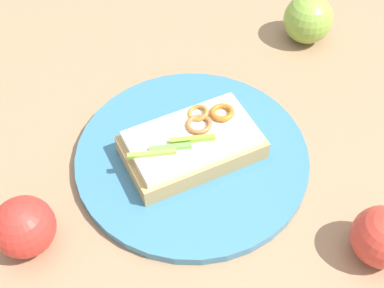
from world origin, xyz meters
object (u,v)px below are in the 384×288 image
(sandwich, at_px, (192,144))
(apple_2, at_px, (24,227))
(plate, at_px, (192,157))
(apple_1, at_px, (308,19))
(apple_0, at_px, (383,237))

(sandwich, xyz_separation_m, apple_2, (-0.20, -0.11, 0.00))
(plate, distance_m, sandwich, 0.03)
(apple_2, bearing_deg, plate, 29.10)
(apple_1, bearing_deg, apple_2, -138.79)
(apple_0, xyz_separation_m, apple_1, (-0.00, 0.39, 0.00))
(sandwich, height_order, apple_0, apple_0)
(sandwich, bearing_deg, apple_2, 7.01)
(plate, bearing_deg, apple_1, 50.04)
(plate, distance_m, apple_2, 0.23)
(plate, bearing_deg, apple_2, -150.90)
(apple_1, bearing_deg, apple_0, -89.33)
(plate, height_order, apple_1, apple_1)
(plate, relative_size, apple_1, 3.97)
(sandwich, xyz_separation_m, apple_0, (0.20, -0.15, 0.00))
(sandwich, bearing_deg, apple_0, 121.31)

